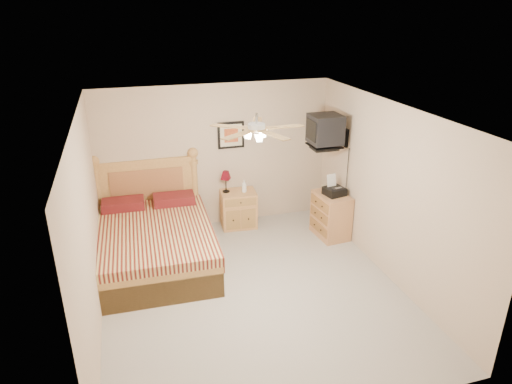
{
  "coord_description": "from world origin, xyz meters",
  "views": [
    {
      "loc": [
        -1.47,
        -5.12,
        3.7
      ],
      "look_at": [
        0.32,
        0.9,
        1.09
      ],
      "focal_mm": 32.0,
      "sensor_mm": 36.0,
      "label": 1
    }
  ],
  "objects": [
    {
      "name": "table_lamp",
      "position": [
        0.12,
        2.07,
        0.85
      ],
      "size": [
        0.25,
        0.25,
        0.38
      ],
      "primitive_type": null,
      "rotation": [
        0.0,
        0.0,
        0.24
      ],
      "color": "#5B0713",
      "rests_on": "nightstand"
    },
    {
      "name": "bed",
      "position": [
        -1.23,
        1.12,
        0.73
      ],
      "size": [
        1.78,
        2.3,
        1.46
      ],
      "primitive_type": null,
      "rotation": [
        0.0,
        0.0,
        -0.03
      ],
      "color": "#AA7B40",
      "rests_on": "ground"
    },
    {
      "name": "nightstand",
      "position": [
        0.33,
        2.0,
        0.33
      ],
      "size": [
        0.64,
        0.5,
        0.66
      ],
      "primitive_type": "cube",
      "rotation": [
        0.0,
        0.0,
        -0.08
      ],
      "color": "#BB7344",
      "rests_on": "ground"
    },
    {
      "name": "dresser",
      "position": [
        1.73,
        1.2,
        0.38
      ],
      "size": [
        0.5,
        0.69,
        0.77
      ],
      "primitive_type": "cube",
      "rotation": [
        0.0,
        0.0,
        0.08
      ],
      "color": "tan",
      "rests_on": "ground"
    },
    {
      "name": "magazine_lower",
      "position": [
        1.7,
        1.41,
        0.78
      ],
      "size": [
        0.23,
        0.3,
        0.03
      ],
      "primitive_type": "imported",
      "rotation": [
        0.0,
        0.0,
        0.07
      ],
      "color": "beige",
      "rests_on": "dresser"
    },
    {
      "name": "wall_front",
      "position": [
        0.0,
        -2.25,
        1.25
      ],
      "size": [
        4.0,
        0.04,
        2.5
      ],
      "primitive_type": "cube",
      "color": "#BFA78D",
      "rests_on": "ground"
    },
    {
      "name": "wall_right",
      "position": [
        2.0,
        0.0,
        1.25
      ],
      "size": [
        0.04,
        4.5,
        2.5
      ],
      "primitive_type": "cube",
      "color": "#BFA78D",
      "rests_on": "ground"
    },
    {
      "name": "lotion_bottle",
      "position": [
        0.42,
        1.97,
        0.77
      ],
      "size": [
        0.1,
        0.1,
        0.22
      ],
      "primitive_type": "imported",
      "rotation": [
        0.0,
        0.0,
        0.18
      ],
      "color": "white",
      "rests_on": "nightstand"
    },
    {
      "name": "ceiling",
      "position": [
        0.0,
        0.0,
        2.5
      ],
      "size": [
        4.0,
        4.5,
        0.04
      ],
      "primitive_type": "cube",
      "color": "white",
      "rests_on": "ground"
    },
    {
      "name": "wall_tv",
      "position": [
        1.75,
        1.34,
        1.81
      ],
      "size": [
        0.56,
        0.46,
        0.58
      ],
      "primitive_type": null,
      "color": "black",
      "rests_on": "wall_right"
    },
    {
      "name": "framed_picture",
      "position": [
        0.27,
        2.23,
        1.62
      ],
      "size": [
        0.46,
        0.04,
        0.46
      ],
      "primitive_type": "cube",
      "color": "black",
      "rests_on": "wall_back"
    },
    {
      "name": "wall_left",
      "position": [
        -2.0,
        0.0,
        1.25
      ],
      "size": [
        0.04,
        4.5,
        2.5
      ],
      "primitive_type": "cube",
      "color": "#BFA78D",
      "rests_on": "ground"
    },
    {
      "name": "fax_machine",
      "position": [
        1.75,
        1.17,
        0.93
      ],
      "size": [
        0.37,
        0.38,
        0.33
      ],
      "primitive_type": null,
      "rotation": [
        0.0,
        0.0,
        0.2
      ],
      "color": "black",
      "rests_on": "dresser"
    },
    {
      "name": "ceiling_fan",
      "position": [
        0.0,
        -0.2,
        2.36
      ],
      "size": [
        1.14,
        1.14,
        0.28
      ],
      "primitive_type": null,
      "color": "silver",
      "rests_on": "ceiling"
    },
    {
      "name": "wall_back",
      "position": [
        0.0,
        2.25,
        1.25
      ],
      "size": [
        4.0,
        0.04,
        2.5
      ],
      "primitive_type": "cube",
      "color": "#BFA78D",
      "rests_on": "ground"
    },
    {
      "name": "magazine_upper",
      "position": [
        1.72,
        1.41,
        0.8
      ],
      "size": [
        0.28,
        0.3,
        0.02
      ],
      "primitive_type": "imported",
      "rotation": [
        0.0,
        0.0,
        0.52
      ],
      "color": "tan",
      "rests_on": "magazine_lower"
    },
    {
      "name": "floor",
      "position": [
        0.0,
        0.0,
        0.0
      ],
      "size": [
        4.5,
        4.5,
        0.0
      ],
      "primitive_type": "plane",
      "color": "#9C958D",
      "rests_on": "ground"
    }
  ]
}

